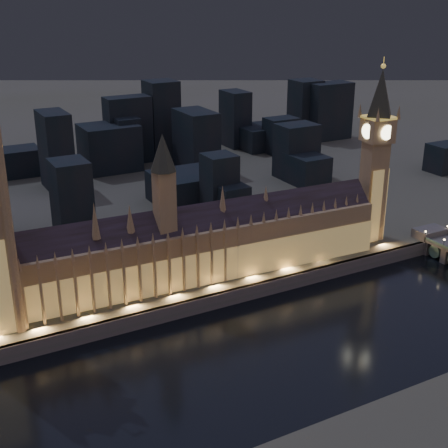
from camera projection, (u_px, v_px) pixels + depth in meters
name	position (u px, v px, depth m)	size (l,w,h in m)	color
ground_plane	(273.00, 343.00, 280.28)	(2000.00, 2000.00, 0.00)	black
north_bank	(24.00, 124.00, 705.40)	(2000.00, 960.00, 8.00)	#464932
embankment_wall	(229.00, 298.00, 312.48)	(2000.00, 2.50, 8.00)	#454F44
palace_of_westminster	(201.00, 244.00, 319.29)	(202.00, 29.32, 78.00)	#8C724F
elizabeth_tower	(377.00, 142.00, 355.17)	(18.00, 18.00, 106.25)	#8C724F
city_backdrop	(138.00, 150.00, 486.25)	(465.84, 215.63, 75.24)	black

